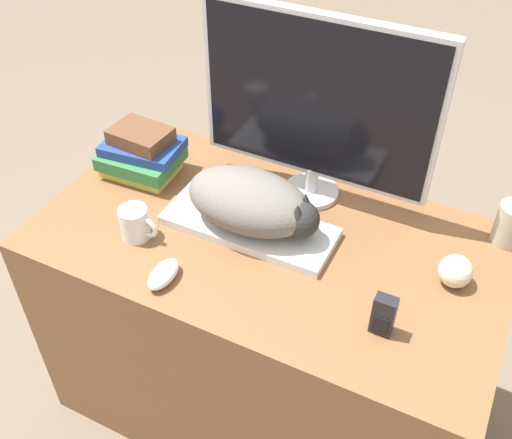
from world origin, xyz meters
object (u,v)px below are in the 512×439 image
object	(u,v)px
keyboard	(249,226)
pen_cup	(512,223)
coffee_mug	(136,224)
book_stack	(141,153)
computer_mouse	(163,274)
phone	(383,315)
cat	(254,202)
monitor	(317,104)
baseball	(455,271)

from	to	relation	value
keyboard	pen_cup	distance (m)	0.66
coffee_mug	book_stack	xyz separation A→B (m)	(-0.14, 0.24, 0.02)
computer_mouse	pen_cup	xyz separation A→B (m)	(0.70, 0.50, 0.04)
keyboard	phone	size ratio (longest dim) A/B	4.33
keyboard	cat	bearing A→B (deg)	0.00
monitor	pen_cup	size ratio (longest dim) A/B	3.08
computer_mouse	phone	xyz separation A→B (m)	(0.50, 0.08, 0.03)
keyboard	computer_mouse	xyz separation A→B (m)	(-0.10, -0.25, 0.01)
pen_cup	book_stack	world-z (taller)	pen_cup
keyboard	book_stack	bearing A→B (deg)	167.62
coffee_mug	baseball	size ratio (longest dim) A/B	1.32
baseball	book_stack	size ratio (longest dim) A/B	0.35
coffee_mug	baseball	xyz separation A→B (m)	(0.75, 0.20, -0.00)
computer_mouse	coffee_mug	world-z (taller)	coffee_mug
keyboard	computer_mouse	bearing A→B (deg)	-111.67
cat	monitor	world-z (taller)	monitor
pen_cup	computer_mouse	bearing A→B (deg)	-144.22
cat	pen_cup	size ratio (longest dim) A/B	1.77
cat	coffee_mug	bearing A→B (deg)	-149.36
monitor	pen_cup	bearing A→B (deg)	5.74
cat	computer_mouse	xyz separation A→B (m)	(-0.11, -0.25, -0.08)
phone	cat	bearing A→B (deg)	157.21
keyboard	cat	distance (m)	0.08
monitor	baseball	size ratio (longest dim) A/B	7.78
keyboard	book_stack	size ratio (longest dim) A/B	1.97
computer_mouse	book_stack	distance (m)	0.44
keyboard	phone	world-z (taller)	phone
monitor	pen_cup	world-z (taller)	monitor
phone	coffee_mug	bearing A→B (deg)	178.81
cat	book_stack	world-z (taller)	cat
pen_cup	phone	distance (m)	0.46
baseball	phone	world-z (taller)	phone
baseball	keyboard	bearing A→B (deg)	-174.76
keyboard	coffee_mug	distance (m)	0.29
monitor	computer_mouse	world-z (taller)	monitor
keyboard	coffee_mug	size ratio (longest dim) A/B	4.29
phone	book_stack	xyz separation A→B (m)	(-0.79, 0.25, 0.01)
cat	book_stack	size ratio (longest dim) A/B	1.55
pen_cup	baseball	bearing A→B (deg)	-113.20
cat	keyboard	bearing A→B (deg)	180.00
keyboard	book_stack	distance (m)	0.40
baseball	coffee_mug	bearing A→B (deg)	-165.29
computer_mouse	baseball	size ratio (longest dim) A/B	1.34
cat	computer_mouse	bearing A→B (deg)	-114.14
pen_cup	phone	bearing A→B (deg)	-115.14
baseball	pen_cup	bearing A→B (deg)	66.80
keyboard	phone	xyz separation A→B (m)	(0.40, -0.16, 0.04)
phone	book_stack	size ratio (longest dim) A/B	0.46
monitor	phone	xyz separation A→B (m)	(0.32, -0.37, -0.23)
monitor	computer_mouse	size ratio (longest dim) A/B	5.79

